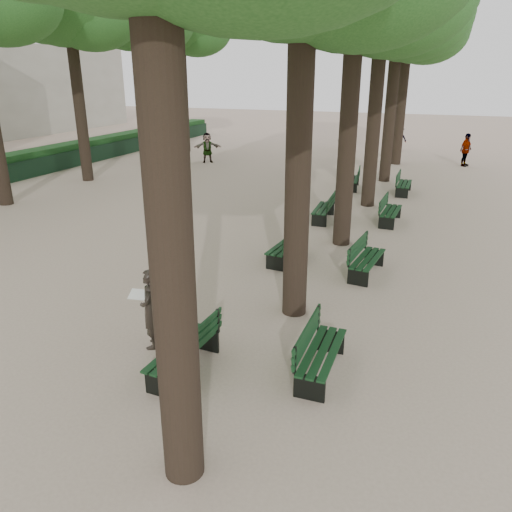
% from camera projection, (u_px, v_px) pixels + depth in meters
% --- Properties ---
extents(ground, '(120.00, 120.00, 0.00)m').
position_uv_depth(ground, '(165.00, 369.00, 8.90)').
color(ground, '#BBA38E').
rests_on(ground, ground).
extents(tree_central_4, '(6.00, 6.00, 9.95)m').
position_uv_depth(tree_central_4, '(400.00, 5.00, 21.49)').
color(tree_central_4, '#33261C').
rests_on(tree_central_4, ground).
extents(tree_central_5, '(6.00, 6.00, 9.95)m').
position_uv_depth(tree_central_5, '(410.00, 16.00, 25.86)').
color(tree_central_5, '#33261C').
rests_on(tree_central_5, ground).
extents(tree_far_4, '(6.00, 6.00, 10.45)m').
position_uv_depth(tree_far_4, '(133.00, 6.00, 25.84)').
color(tree_far_4, '#33261C').
rests_on(tree_far_4, ground).
extents(tree_far_5, '(6.00, 6.00, 10.45)m').
position_uv_depth(tree_far_5, '(180.00, 16.00, 30.22)').
color(tree_far_5, '#33261C').
rests_on(tree_far_5, ground).
extents(bench_left_0, '(0.66, 1.83, 0.92)m').
position_uv_depth(bench_left_0, '(184.00, 358.00, 8.76)').
color(bench_left_0, black).
rests_on(bench_left_0, ground).
extents(bench_left_1, '(0.71, 1.84, 0.92)m').
position_uv_depth(bench_left_1, '(286.00, 252.00, 13.91)').
color(bench_left_1, black).
rests_on(bench_left_1, ground).
extents(bench_left_2, '(0.68, 1.83, 0.92)m').
position_uv_depth(bench_left_2, '(323.00, 213.00, 17.67)').
color(bench_left_2, black).
rests_on(bench_left_2, ground).
extents(bench_left_3, '(0.79, 1.86, 0.92)m').
position_uv_depth(bench_left_3, '(352.00, 183.00, 22.45)').
color(bench_left_3, black).
rests_on(bench_left_3, ground).
extents(bench_right_0, '(0.59, 1.81, 0.92)m').
position_uv_depth(bench_right_0, '(321.00, 360.00, 8.68)').
color(bench_right_0, black).
rests_on(bench_right_0, ground).
extents(bench_right_1, '(0.75, 1.85, 0.92)m').
position_uv_depth(bench_right_1, '(367.00, 265.00, 12.94)').
color(bench_right_1, black).
rests_on(bench_right_1, ground).
extents(bench_right_2, '(0.63, 1.82, 0.92)m').
position_uv_depth(bench_right_2, '(390.00, 216.00, 17.35)').
color(bench_right_2, black).
rests_on(bench_right_2, ground).
extents(bench_right_3, '(0.58, 1.80, 0.92)m').
position_uv_depth(bench_right_3, '(404.00, 188.00, 21.48)').
color(bench_right_3, black).
rests_on(bench_right_3, ground).
extents(man_with_map, '(0.70, 0.71, 1.59)m').
position_uv_depth(man_with_map, '(150.00, 309.00, 9.40)').
color(man_with_map, black).
rests_on(man_with_map, ground).
extents(pedestrian_e, '(1.50, 1.13, 1.69)m').
position_uv_depth(pedestrian_e, '(207.00, 148.00, 28.76)').
color(pedestrian_e, '#262628').
rests_on(pedestrian_e, ground).
extents(pedestrian_c, '(0.83, 1.09, 1.80)m').
position_uv_depth(pedestrian_c, '(466.00, 150.00, 27.57)').
color(pedestrian_c, '#262628').
rests_on(pedestrian_c, ground).
extents(pedestrian_d, '(0.86, 0.99, 1.93)m').
position_uv_depth(pedestrian_d, '(345.00, 136.00, 33.17)').
color(pedestrian_d, '#262628').
rests_on(pedestrian_d, ground).
extents(pedestrian_b, '(1.07, 0.76, 1.61)m').
position_uv_depth(pedestrian_b, '(399.00, 138.00, 32.99)').
color(pedestrian_b, '#262628').
rests_on(pedestrian_b, ground).
extents(fence, '(0.08, 42.00, 0.90)m').
position_uv_depth(fence, '(7.00, 174.00, 23.41)').
color(fence, black).
rests_on(fence, ground).
extents(building_far, '(12.00, 16.00, 7.00)m').
position_uv_depth(building_far, '(16.00, 89.00, 45.01)').
color(building_far, '#B7B2A3').
rests_on(building_far, ground).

